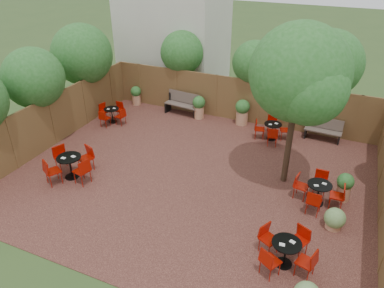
% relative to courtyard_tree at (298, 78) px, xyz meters
% --- Properties ---
extents(ground, '(80.00, 80.00, 0.00)m').
position_rel_courtyard_tree_xyz_m(ground, '(-2.98, -1.03, -3.69)').
color(ground, '#354F23').
rests_on(ground, ground).
extents(courtyard_paving, '(12.00, 10.00, 0.02)m').
position_rel_courtyard_tree_xyz_m(courtyard_paving, '(-2.98, -1.03, -3.68)').
color(courtyard_paving, '#331814').
rests_on(courtyard_paving, ground).
extents(fence_back, '(12.00, 0.08, 2.00)m').
position_rel_courtyard_tree_xyz_m(fence_back, '(-2.98, 3.97, -2.69)').
color(fence_back, brown).
rests_on(fence_back, ground).
extents(fence_left, '(0.08, 10.00, 2.00)m').
position_rel_courtyard_tree_xyz_m(fence_left, '(-8.98, -1.03, -2.69)').
color(fence_left, brown).
rests_on(fence_left, ground).
extents(neighbour_building, '(5.00, 4.00, 8.00)m').
position_rel_courtyard_tree_xyz_m(neighbour_building, '(-7.48, 6.97, 0.31)').
color(neighbour_building, beige).
rests_on(neighbour_building, ground).
extents(overhang_foliage, '(15.44, 10.81, 2.78)m').
position_rel_courtyard_tree_xyz_m(overhang_foliage, '(-5.19, 1.92, -0.97)').
color(overhang_foliage, '#225C1E').
rests_on(overhang_foliage, ground).
extents(courtyard_tree, '(3.03, 2.97, 5.31)m').
position_rel_courtyard_tree_xyz_m(courtyard_tree, '(0.00, 0.00, 0.00)').
color(courtyard_tree, black).
rests_on(courtyard_tree, courtyard_paving).
extents(park_bench_left, '(1.69, 0.72, 1.02)m').
position_rel_courtyard_tree_xyz_m(park_bench_left, '(-5.47, 3.61, -3.15)').
color(park_bench_left, brown).
rests_on(park_bench_left, courtyard_paving).
extents(park_bench_right, '(1.48, 0.53, 0.90)m').
position_rel_courtyard_tree_xyz_m(park_bench_right, '(0.86, 3.60, -3.21)').
color(park_bench_right, brown).
rests_on(park_bench_right, courtyard_paving).
extents(bistro_tables, '(10.63, 8.00, 0.94)m').
position_rel_courtyard_tree_xyz_m(bistro_tables, '(-2.83, -0.98, -3.24)').
color(bistro_tables, black).
rests_on(bistro_tables, courtyard_paving).
extents(planters, '(10.47, 4.51, 1.15)m').
position_rel_courtyard_tree_xyz_m(planters, '(-3.28, 2.83, -3.11)').
color(planters, tan).
rests_on(planters, courtyard_paving).
extents(low_shrubs, '(2.34, 4.44, 0.66)m').
position_rel_courtyard_tree_xyz_m(low_shrubs, '(1.23, -3.89, -3.37)').
color(low_shrubs, tan).
rests_on(low_shrubs, courtyard_paving).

